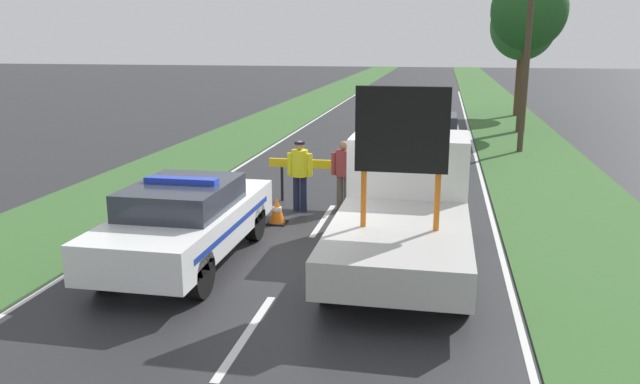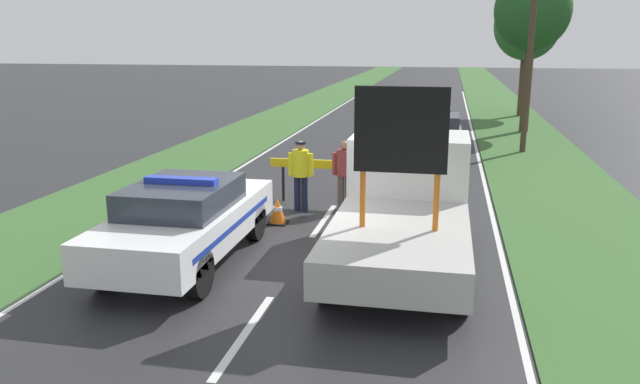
% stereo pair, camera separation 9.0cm
% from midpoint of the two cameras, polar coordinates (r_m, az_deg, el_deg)
% --- Properties ---
extents(ground_plane, '(160.00, 160.00, 0.00)m').
position_cam_midpoint_polar(ground_plane, '(11.65, -1.98, -5.65)').
color(ground_plane, '#28282B').
extents(lane_markings, '(7.41, 53.82, 0.01)m').
position_cam_midpoint_polar(lane_markings, '(22.25, 4.44, 3.76)').
color(lane_markings, silver).
rests_on(lane_markings, ground).
extents(grass_verge_left, '(3.52, 120.00, 0.03)m').
position_cam_midpoint_polar(grass_verge_left, '(31.95, -3.60, 6.86)').
color(grass_verge_left, '#38602D').
rests_on(grass_verge_left, ground).
extents(grass_verge_right, '(3.52, 120.00, 0.03)m').
position_cam_midpoint_polar(grass_verge_right, '(31.08, 16.62, 6.11)').
color(grass_verge_right, '#38602D').
rests_on(grass_verge_right, ground).
extents(police_car, '(1.83, 4.76, 1.57)m').
position_cam_midpoint_polar(police_car, '(11.23, -12.35, -2.49)').
color(police_car, white).
rests_on(police_car, ground).
extents(work_truck, '(2.23, 5.32, 3.20)m').
position_cam_midpoint_polar(work_truck, '(11.29, 7.55, -0.93)').
color(work_truck, white).
rests_on(work_truck, ground).
extents(road_barrier, '(3.10, 0.08, 1.05)m').
position_cam_midpoint_polar(road_barrier, '(14.96, 0.92, 2.25)').
color(road_barrier, black).
rests_on(road_barrier, ground).
extents(police_officer, '(0.59, 0.37, 1.64)m').
position_cam_midpoint_polar(police_officer, '(14.27, -2.04, 2.07)').
color(police_officer, '#191E38').
rests_on(police_officer, ground).
extents(pedestrian_civilian, '(0.58, 0.37, 1.62)m').
position_cam_midpoint_polar(pedestrian_civilian, '(14.39, 1.99, 2.07)').
color(pedestrian_civilian, brown).
rests_on(pedestrian_civilian, ground).
extents(traffic_cone_near_police, '(0.40, 0.40, 0.55)m').
position_cam_midpoint_polar(traffic_cone_near_police, '(15.02, -7.22, -0.18)').
color(traffic_cone_near_police, black).
rests_on(traffic_cone_near_police, ground).
extents(traffic_cone_centre_front, '(0.41, 0.41, 0.58)m').
position_cam_midpoint_polar(traffic_cone_centre_front, '(13.45, -4.14, -1.72)').
color(traffic_cone_centre_front, black).
rests_on(traffic_cone_centre_front, ground).
extents(queued_car_suv_grey, '(1.95, 3.94, 1.54)m').
position_cam_midpoint_polar(queued_car_suv_grey, '(20.52, 9.78, 5.01)').
color(queued_car_suv_grey, slate).
rests_on(queued_car_suv_grey, ground).
extents(queued_car_hatch_blue, '(1.72, 3.90, 1.54)m').
position_cam_midpoint_polar(queued_car_hatch_blue, '(25.91, 9.67, 6.79)').
color(queued_car_hatch_blue, navy).
rests_on(queued_car_hatch_blue, ground).
extents(roadside_tree_near_left, '(3.24, 3.24, 6.23)m').
position_cam_midpoint_polar(roadside_tree_near_left, '(33.88, 18.01, 14.21)').
color(roadside_tree_near_left, '#4C3823').
rests_on(roadside_tree_near_left, ground).
extents(roadside_tree_near_right, '(3.09, 3.09, 6.64)m').
position_cam_midpoint_polar(roadside_tree_near_right, '(27.91, 18.48, 15.38)').
color(roadside_tree_near_right, '#4C3823').
rests_on(roadside_tree_near_right, ground).
extents(utility_pole, '(1.20, 0.20, 7.41)m').
position_cam_midpoint_polar(utility_pole, '(22.74, 18.37, 13.00)').
color(utility_pole, '#473828').
rests_on(utility_pole, ground).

